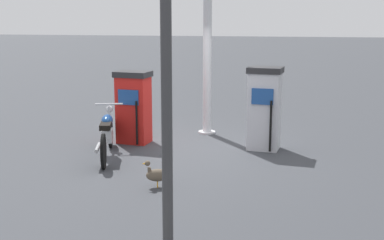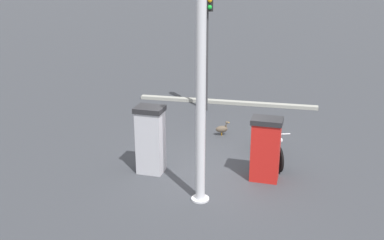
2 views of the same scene
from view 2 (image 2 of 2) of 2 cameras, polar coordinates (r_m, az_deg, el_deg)
ground_plane at (r=11.53m, az=2.07°, el=-6.22°), size 120.00×120.00×0.00m
fuel_pump_near at (r=10.84m, az=9.26°, el=-3.61°), size 0.64×0.78×1.55m
fuel_pump_far at (r=11.11m, az=-5.25°, el=-2.45°), size 0.65×0.74×1.70m
motorcycle_near_pump at (r=12.08m, az=9.93°, el=-2.80°), size 2.11×0.77×0.96m
wandering_duck at (r=13.67m, az=3.81°, el=-1.10°), size 0.28×0.44×0.45m
roadside_traffic_light at (r=15.37m, az=1.96°, el=11.23°), size 0.39×0.31×4.17m
canopy_support_pole at (r=9.30m, az=1.12°, el=1.38°), size 0.40×0.40×4.35m
road_edge_kerb at (r=16.83m, az=4.37°, el=2.26°), size 0.66×6.60×0.12m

